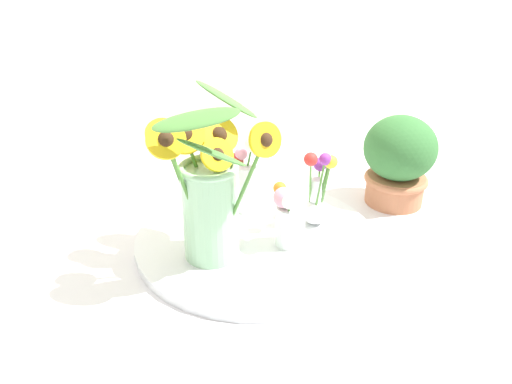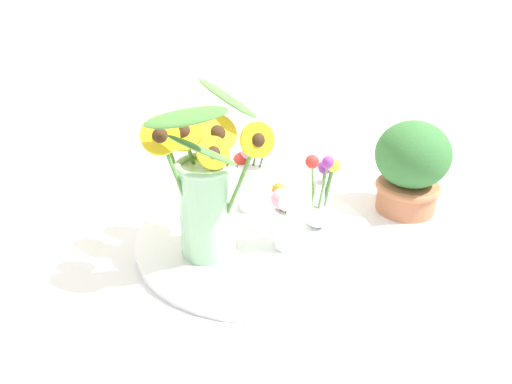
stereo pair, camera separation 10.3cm
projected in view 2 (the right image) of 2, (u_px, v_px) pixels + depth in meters
ground_plane at (250, 255)px, 1.05m from camera, size 6.00×6.00×0.00m
serving_tray at (256, 238)px, 1.09m from camera, size 0.52×0.52×0.02m
mason_jar_sunflowers at (205, 191)px, 0.96m from camera, size 0.26×0.28×0.34m
vase_small_center at (287, 218)px, 1.01m from camera, size 0.07×0.07×0.14m
vase_bulb_right at (321, 195)px, 1.08m from camera, size 0.08×0.07×0.18m
vase_small_back at (252, 176)px, 1.15m from camera, size 0.08×0.09×0.19m
potted_plant at (411, 166)px, 1.17m from camera, size 0.17×0.17×0.22m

